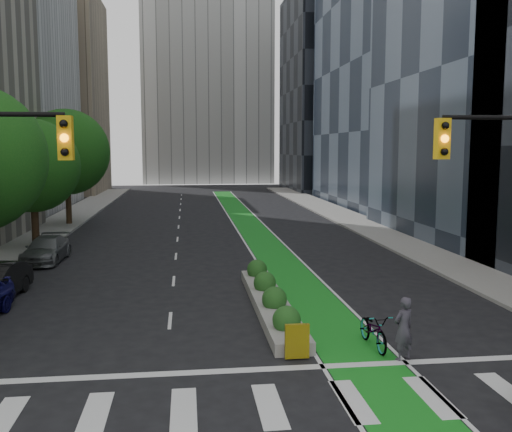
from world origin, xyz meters
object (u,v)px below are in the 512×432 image
object	(u,v)px
median_planter	(270,299)
bicycle	(374,329)
parked_car_left_far	(46,249)
cyclist	(403,329)

from	to	relation	value
median_planter	bicycle	distance (m)	5.14
median_planter	bicycle	xyz separation A→B (m)	(2.51, -4.48, 0.18)
median_planter	parked_car_left_far	xyz separation A→B (m)	(-10.49, 10.28, 0.29)
bicycle	parked_car_left_far	world-z (taller)	parked_car_left_far
bicycle	cyclist	bearing A→B (deg)	-69.19
median_planter	cyclist	size ratio (longest dim) A/B	5.57
bicycle	cyclist	distance (m)	1.28
cyclist	parked_car_left_far	bearing A→B (deg)	-72.86
median_planter	bicycle	world-z (taller)	median_planter
median_planter	parked_car_left_far	distance (m)	14.69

